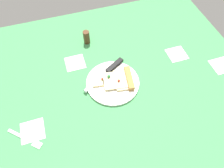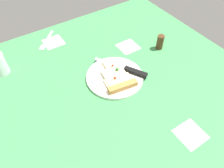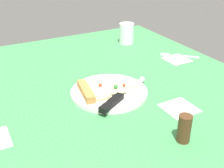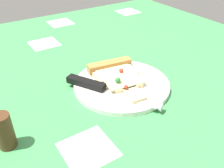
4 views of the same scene
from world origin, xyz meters
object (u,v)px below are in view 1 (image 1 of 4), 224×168
at_px(plate, 113,83).
at_px(pizza_slice, 119,80).
at_px(knife, 108,71).
at_px(pepper_shaker, 86,37).
at_px(fork, 26,139).

distance_m(plate, pizza_slice, 0.03).
distance_m(pizza_slice, knife, 0.07).
bearing_deg(pizza_slice, pepper_shaker, 22.96).
height_order(plate, pepper_shaker, pepper_shaker).
relative_size(plate, fork, 1.89).
xyz_separation_m(plate, fork, (0.15, -0.39, -0.00)).
relative_size(plate, knife, 1.08).
distance_m(plate, fork, 0.42).
bearing_deg(pepper_shaker, plate, 9.57).
height_order(pizza_slice, pepper_shaker, pepper_shaker).
xyz_separation_m(plate, pizza_slice, (0.00, 0.03, 0.01)).
xyz_separation_m(pizza_slice, knife, (-0.06, -0.03, -0.00)).
relative_size(plate, pepper_shaker, 3.36).
height_order(plate, fork, plate).
distance_m(knife, fork, 0.44).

